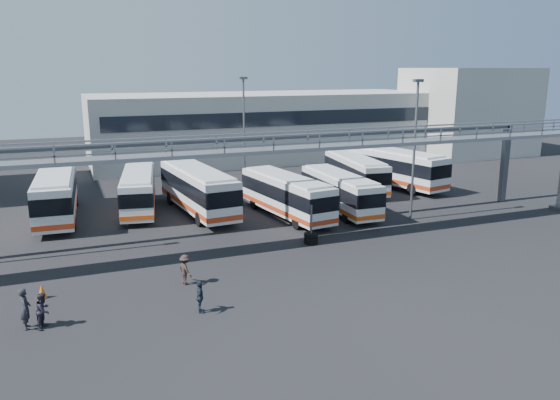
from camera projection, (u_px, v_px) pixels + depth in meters
name	position (u px, v px, depth m)	size (l,w,h in m)	color
ground	(301.00, 273.00, 29.91)	(140.00, 140.00, 0.00)	black
gantry	(264.00, 158.00, 33.92)	(51.40, 5.15, 7.10)	gray
warehouse	(265.00, 126.00, 67.60)	(42.00, 14.00, 8.00)	#9E9E99
building_right	(468.00, 111.00, 71.23)	(14.00, 12.00, 11.00)	#B2B2AD
light_pole_mid	(415.00, 143.00, 39.22)	(0.70, 0.35, 10.21)	#4C4F54
light_pole_back	(244.00, 127.00, 49.87)	(0.70, 0.35, 10.21)	#4C4F54
bus_2	(56.00, 194.00, 40.30)	(3.21, 11.54, 3.47)	silver
bus_3	(139.00, 190.00, 42.55)	(4.06, 10.54, 3.12)	silver
bus_4	(198.00, 188.00, 42.04)	(3.71, 11.69, 3.49)	silver
bus_5	(286.00, 194.00, 40.96)	(3.75, 10.61, 3.15)	silver
bus_6	(340.00, 191.00, 42.45)	(2.56, 10.02, 3.03)	silver
bus_7	(355.00, 172.00, 49.89)	(3.78, 10.61, 3.15)	silver
bus_8	(393.00, 166.00, 51.54)	(5.01, 11.91, 3.53)	silver
pedestrian_a	(25.00, 309.00, 23.31)	(0.67, 0.44, 1.84)	black
pedestrian_b	(43.00, 310.00, 23.44)	(0.77, 0.60, 1.59)	#26212D
pedestrian_c	(185.00, 270.00, 28.17)	(1.03, 0.59, 1.60)	#2D221E
pedestrian_d	(200.00, 297.00, 24.89)	(0.89, 0.37, 1.52)	#1C2733
cone_left	(42.00, 291.00, 26.56)	(0.44, 0.44, 0.71)	#CF5C0B
tire_stack	(311.00, 237.00, 34.84)	(0.89, 0.89, 2.54)	black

